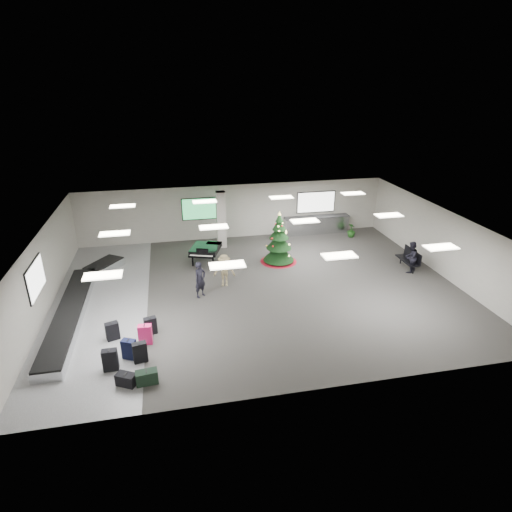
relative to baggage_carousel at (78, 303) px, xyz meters
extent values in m
plane|color=#393734|center=(7.84, 0.08, -0.21)|extent=(18.00, 18.00, 0.00)
cube|color=#B9B4A9|center=(7.84, 7.08, 1.39)|extent=(18.00, 0.02, 3.20)
cube|color=#B9B4A9|center=(7.84, -6.92, 1.39)|extent=(18.00, 0.02, 3.20)
cube|color=#B9B4A9|center=(-1.16, 0.08, 1.39)|extent=(0.02, 14.00, 3.20)
cube|color=#B9B4A9|center=(16.84, 0.08, 1.39)|extent=(0.02, 14.00, 3.20)
cube|color=silver|center=(7.84, 0.08, 2.99)|extent=(18.00, 14.00, 0.02)
cube|color=slate|center=(0.84, 0.08, -0.21)|extent=(4.00, 14.00, 0.01)
cube|color=beige|center=(6.84, 5.68, 1.39)|extent=(0.50, 0.50, 3.20)
cube|color=green|center=(5.84, 7.03, 1.69)|extent=(2.20, 0.08, 1.30)
cube|color=white|center=(12.84, 7.03, 1.69)|extent=(2.40, 0.08, 1.30)
cube|color=white|center=(-1.11, -0.92, 1.69)|extent=(0.08, 2.10, 1.30)
cube|color=white|center=(1.84, -3.92, 2.93)|extent=(1.20, 0.60, 0.04)
cube|color=white|center=(1.84, 0.08, 2.93)|extent=(1.20, 0.60, 0.04)
cube|color=white|center=(1.84, 4.08, 2.93)|extent=(1.20, 0.60, 0.04)
cube|color=white|center=(5.84, -3.92, 2.93)|extent=(1.20, 0.60, 0.04)
cube|color=white|center=(5.84, 0.08, 2.93)|extent=(1.20, 0.60, 0.04)
cube|color=white|center=(5.84, 4.08, 2.93)|extent=(1.20, 0.60, 0.04)
cube|color=white|center=(9.84, -3.92, 2.93)|extent=(1.20, 0.60, 0.04)
cube|color=white|center=(9.84, 0.08, 2.93)|extent=(1.20, 0.60, 0.04)
cube|color=white|center=(9.84, 4.08, 2.93)|extent=(1.20, 0.60, 0.04)
cube|color=white|center=(13.84, -3.92, 2.93)|extent=(1.20, 0.60, 0.04)
cube|color=white|center=(13.84, 0.08, 2.93)|extent=(1.20, 0.60, 0.04)
cube|color=white|center=(13.84, 4.08, 2.93)|extent=(1.20, 0.60, 0.04)
cube|color=silver|center=(-0.16, -0.92, -0.02)|extent=(1.00, 8.00, 0.38)
cube|color=black|center=(-0.16, -0.92, 0.19)|extent=(0.95, 7.90, 0.05)
cube|color=silver|center=(0.64, 3.68, -0.02)|extent=(1.97, 2.21, 0.38)
cube|color=black|center=(0.64, 3.68, 0.19)|extent=(1.87, 2.10, 0.05)
cube|color=silver|center=(12.84, 6.73, 0.31)|extent=(4.00, 0.60, 1.05)
cube|color=#323235|center=(12.84, 6.73, 0.85)|extent=(4.05, 0.65, 0.04)
cube|color=black|center=(1.79, -4.60, 0.17)|extent=(0.49, 0.28, 0.76)
cube|color=black|center=(1.79, -4.60, 0.56)|extent=(0.03, 0.16, 0.02)
cube|color=black|center=(2.72, -4.34, 0.15)|extent=(0.52, 0.34, 0.73)
cube|color=black|center=(2.72, -4.34, 0.53)|extent=(0.06, 0.15, 0.02)
cube|color=#E81E64|center=(2.87, -3.28, 0.16)|extent=(0.50, 0.31, 0.76)
cube|color=black|center=(2.87, -3.28, 0.55)|extent=(0.04, 0.17, 0.02)
cube|color=black|center=(3.04, -2.65, 0.13)|extent=(0.50, 0.35, 0.68)
cube|color=black|center=(3.04, -2.65, 0.48)|extent=(0.07, 0.15, 0.02)
cube|color=black|center=(2.35, -4.07, 0.15)|extent=(0.54, 0.45, 0.72)
cube|color=black|center=(2.35, -4.07, 0.52)|extent=(0.10, 0.16, 0.02)
cube|color=black|center=(2.97, -5.54, 0.01)|extent=(0.72, 0.41, 0.46)
cube|color=black|center=(2.97, -5.54, 0.25)|extent=(0.06, 0.21, 0.02)
cube|color=black|center=(1.67, -2.76, 0.13)|extent=(0.53, 0.40, 0.69)
cube|color=black|center=(1.67, -2.76, 0.49)|extent=(0.08, 0.16, 0.02)
cube|color=black|center=(2.33, -5.49, -0.01)|extent=(0.71, 0.60, 0.40)
cube|color=black|center=(2.33, -5.49, 0.20)|extent=(0.13, 0.19, 0.02)
cone|color=maroon|center=(9.47, 2.96, -0.15)|extent=(1.91, 1.91, 0.12)
cylinder|color=#3F2819|center=(9.47, 2.96, 0.04)|extent=(0.12, 0.12, 0.50)
cone|color=black|center=(9.47, 2.96, 0.34)|extent=(1.61, 1.61, 0.91)
cone|color=black|center=(9.47, 2.96, 0.95)|extent=(1.31, 1.31, 0.81)
cone|color=black|center=(9.47, 2.96, 1.45)|extent=(1.01, 1.01, 0.70)
cone|color=black|center=(9.47, 2.96, 1.85)|extent=(0.70, 0.70, 0.60)
cone|color=black|center=(9.47, 2.96, 2.20)|extent=(0.40, 0.40, 0.45)
cone|color=#FFE566|center=(9.47, 2.96, 2.43)|extent=(0.16, 0.16, 0.18)
cube|color=black|center=(5.73, 3.68, 0.52)|extent=(1.82, 1.93, 0.25)
cube|color=black|center=(5.45, 2.88, 0.44)|extent=(1.30, 0.69, 0.09)
cube|color=white|center=(5.44, 2.86, 0.50)|extent=(1.13, 0.51, 0.02)
cube|color=black|center=(5.52, 3.09, 0.69)|extent=(0.59, 0.23, 0.20)
cylinder|color=black|center=(5.02, 3.27, 0.09)|extent=(0.09, 0.09, 0.60)
cylinder|color=black|center=(6.02, 2.91, 0.09)|extent=(0.09, 0.09, 0.60)
cylinder|color=black|center=(5.94, 4.26, 0.09)|extent=(0.09, 0.09, 0.60)
cube|color=black|center=(15.59, 0.78, 0.23)|extent=(0.56, 1.59, 0.06)
cylinder|color=black|center=(15.59, 0.15, 0.00)|extent=(0.06, 0.06, 0.42)
cylinder|color=black|center=(15.59, 1.41, 0.00)|extent=(0.06, 0.06, 0.42)
cube|color=black|center=(15.83, 0.78, 0.52)|extent=(0.08, 1.58, 0.53)
imported|color=black|center=(5.14, -0.07, 0.61)|extent=(0.71, 0.68, 1.64)
imported|color=#95845C|center=(6.32, 0.77, 0.56)|extent=(1.09, 0.75, 1.54)
imported|color=black|center=(15.48, 0.39, 0.58)|extent=(0.98, 0.94, 1.59)
imported|color=#163C13|center=(10.09, 6.11, 0.22)|extent=(0.59, 0.54, 0.87)
imported|color=#163C13|center=(14.69, 5.65, 0.21)|extent=(0.65, 0.65, 0.84)
camera|label=1|loc=(4.13, -16.94, 8.80)|focal=30.00mm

